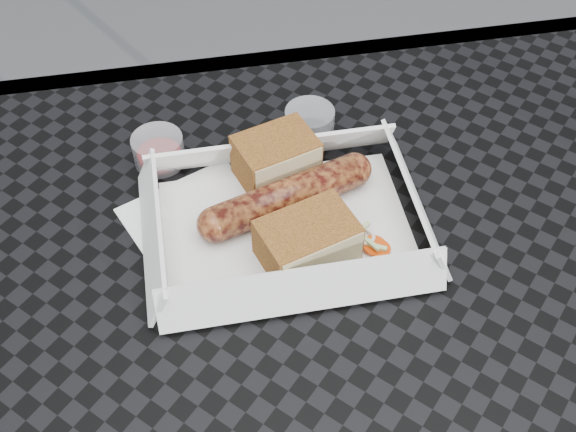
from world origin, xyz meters
name	(u,v)px	position (x,y,z in m)	size (l,w,h in m)	color
patio_table	(412,386)	(0.00, 0.00, 0.67)	(0.80, 0.80, 0.74)	black
food_tray	(286,228)	(-0.09, 0.13, 0.75)	(0.22, 0.15, 0.00)	white
bratwurst	(287,196)	(-0.08, 0.16, 0.77)	(0.17, 0.08, 0.03)	brown
bread_near	(276,158)	(-0.09, 0.20, 0.77)	(0.07, 0.05, 0.05)	brown
bread_far	(307,241)	(-0.08, 0.10, 0.77)	(0.08, 0.05, 0.04)	brown
veg_garnish	(368,241)	(-0.02, 0.10, 0.75)	(0.03, 0.03, 0.00)	#D63E09
napkin	(202,224)	(-0.16, 0.15, 0.75)	(0.12, 0.12, 0.00)	white
condiment_cup_sauce	(158,150)	(-0.19, 0.24, 0.76)	(0.05, 0.05, 0.03)	maroon
condiment_cup_empty	(310,123)	(-0.04, 0.26, 0.76)	(0.05, 0.05, 0.03)	silver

